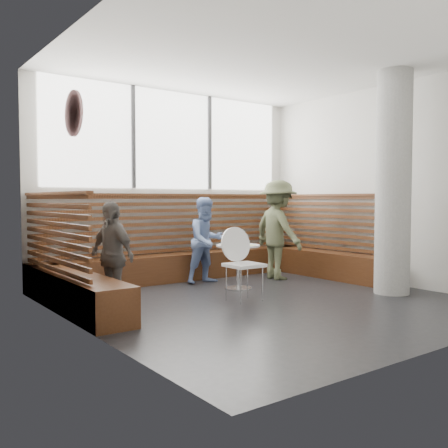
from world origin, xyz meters
TOP-DOWN VIEW (x-y plane):
  - room at (0.00, 0.00)m, footprint 5.00×5.00m
  - booth at (0.00, 1.77)m, footprint 5.00×2.50m
  - concrete_column at (1.85, -0.60)m, footprint 0.50×0.50m
  - wall_art at (-2.46, 0.40)m, footprint 0.03×0.50m
  - cafe_table at (0.26, 0.99)m, footprint 0.66×0.66m
  - cafe_chair at (-0.22, 0.32)m, footprint 0.47×0.46m
  - adult_man at (1.40, 1.35)m, footprint 0.71×1.14m
  - child_back at (0.18, 1.72)m, footprint 0.69×0.54m
  - child_left at (-1.86, 0.81)m, footprint 0.49×0.84m
  - plate_near at (0.11, 1.10)m, footprint 0.21×0.21m
  - plate_far at (0.37, 1.13)m, footprint 0.18×0.18m
  - glass_left at (0.10, 0.89)m, footprint 0.07×0.07m
  - glass_mid at (0.31, 0.98)m, footprint 0.07×0.07m
  - glass_right at (0.44, 1.02)m, footprint 0.07×0.07m
  - menu_card at (0.30, 0.81)m, footprint 0.23×0.19m

SIDE VIEW (x-z plane):
  - booth at x=0.00m, z-range -0.31..1.13m
  - cafe_table at x=0.26m, z-range 0.15..0.82m
  - cafe_chair at x=-0.22m, z-range 0.09..1.08m
  - child_left at x=-1.86m, z-range 0.00..1.34m
  - menu_card at x=0.30m, z-range 0.68..0.68m
  - plate_far at x=0.37m, z-range 0.68..0.69m
  - plate_near at x=0.11m, z-range 0.68..0.69m
  - child_back at x=0.18m, z-range 0.00..1.40m
  - glass_left at x=0.10m, z-range 0.68..0.78m
  - glass_right at x=0.44m, z-range 0.68..0.78m
  - glass_mid at x=0.31m, z-range 0.68..0.79m
  - adult_man at x=1.40m, z-range 0.00..1.69m
  - concrete_column at x=1.85m, z-range 0.00..3.20m
  - room at x=0.00m, z-range 0.00..3.20m
  - wall_art at x=-2.46m, z-range 2.05..2.55m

